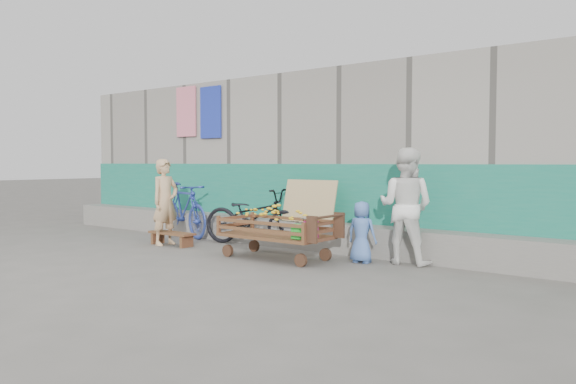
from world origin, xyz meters
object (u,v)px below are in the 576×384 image
Objects in this scene: bench at (172,236)px; vendor_man at (165,202)px; bicycle_dark at (253,217)px; bicycle_blue at (184,210)px; child at (362,232)px; woman at (406,206)px; banana_cart at (274,224)px.

bench is 0.59m from vendor_man.
bicycle_blue is at bearing 77.54° from bicycle_dark.
bicycle_blue is at bearing -8.99° from child.
woman is at bearing -79.09° from vendor_man.
bench is 3.48m from child.
child is 4.12m from bicycle_blue.
child is 2.37m from bicycle_dark.
bench is 0.54× the size of bicycle_blue.
woman reaches higher than bench.
bicycle_dark is at bearing 39.54° from bench.
woman reaches higher than vendor_man.
woman is 4.64m from bicycle_blue.
banana_cart is 1.21× the size of vendor_man.
banana_cart is at bearing -91.09° from bicycle_blue.
woman reaches higher than bicycle_dark.
woman is (4.10, 0.87, 0.07)m from vendor_man.
banana_cart is 2.06× the size of child.
vendor_man is 0.80× the size of bicycle_dark.
banana_cart is 1.41m from bicycle_dark.
vendor_man is (-0.15, -0.00, 0.57)m from bench.
banana_cart is 1.94× the size of bench.
bench is at bearing 7.82° from woman.
bicycle_blue is (-0.68, 0.88, 0.35)m from bench.
bicycle_dark is 1.08× the size of bicycle_blue.
bicycle_blue is (-2.90, 0.83, 0.00)m from banana_cart.
woman is 0.72m from child.
vendor_man reaches higher than bench.
child is at bearing 9.23° from bench.
banana_cart is 1.11× the size of woman.
child is at bearing -110.43° from bicycle_dark.
bicycle_blue is (-4.64, 0.02, -0.29)m from woman.
woman is 1.86× the size of child.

